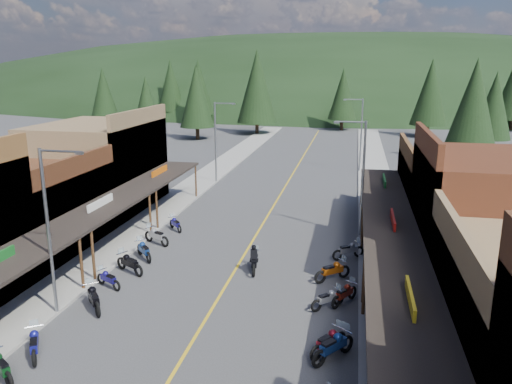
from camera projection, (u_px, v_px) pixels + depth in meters
The scene contains 40 objects.
ground at pixel (232, 275), 28.14m from camera, with size 220.00×220.00×0.00m, color #38383A.
centerline at pixel (283, 190), 47.14m from camera, with size 0.15×90.00×0.01m, color gold.
sidewalk_west at pixel (195, 185), 48.76m from camera, with size 3.40×94.00×0.15m, color gray.
sidewalk_east at pixel (377, 194), 45.47m from camera, with size 3.40×94.00×0.15m, color gray.
shop_west_2 at pixel (28, 211), 31.72m from camera, with size 10.90×9.00×6.20m.
shop_west_3 at pixel (101, 166), 40.60m from camera, with size 10.90×10.20×8.20m.
shop_east_2 at pixel (493, 222), 26.27m from camera, with size 10.90×9.00×8.20m.
shop_east_3 at pixel (456, 194), 35.64m from camera, with size 10.90×10.20×6.20m.
streetlight_0 at pixel (51, 225), 22.64m from camera, with size 2.16×0.18×8.00m.
streetlight_1 at pixel (217, 138), 49.24m from camera, with size 2.16×0.18×8.00m.
streetlight_2 at pixel (361, 174), 33.31m from camera, with size 2.16×0.18×8.00m.
streetlight_3 at pixel (360, 132), 54.21m from camera, with size 2.16×0.18×8.00m.
ridge_hill at pixel (336, 102), 156.39m from camera, with size 310.00×140.00×60.00m, color black.
pine_0 at pixel (104, 92), 92.99m from camera, with size 5.04×5.04×11.00m.
pine_1 at pixel (199, 87), 97.38m from camera, with size 5.88×5.88×12.50m.
pine_2 at pixel (257, 86), 83.14m from camera, with size 6.72×6.72×14.00m.
pine_3 at pixel (343, 94), 88.47m from camera, with size 5.04×5.04×11.00m.
pine_4 at pixel (430, 92), 79.93m from camera, with size 5.88×5.88×12.50m.
pine_7 at pixel (171, 86), 104.59m from camera, with size 5.88×5.88×12.50m.
pine_8 at pixel (147, 106), 68.81m from camera, with size 4.48×4.48×10.00m.
pine_9 at pixel (494, 105), 64.76m from camera, with size 4.93×4.93×10.80m.
pine_10 at pixel (196, 96), 77.36m from camera, with size 5.38×5.38×11.60m.
pine_11 at pixel (474, 103), 58.67m from camera, with size 5.82×5.82×12.40m.
bike_west_3 at pixel (0, 366), 18.67m from camera, with size 0.72×2.16×1.23m, color #0C3E17, non-canonical shape.
bike_west_4 at pixel (34, 343), 20.21m from camera, with size 0.72×2.17×1.24m, color navy, non-canonical shape.
bike_west_5 at pixel (93, 297), 24.04m from camera, with size 0.78×2.34×1.34m, color black, non-canonical shape.
bike_west_6 at pixel (108, 278), 26.46m from camera, with size 0.63×1.90×1.09m, color navy, non-canonical shape.
bike_west_7 at pixel (129, 262), 28.29m from camera, with size 0.76×2.28×1.30m, color black, non-canonical shape.
bike_west_8 at pixel (144, 249), 30.36m from camera, with size 0.73×2.19×1.25m, color navy, non-canonical shape.
bike_west_9 at pixel (156, 235), 32.84m from camera, with size 0.75×2.26×1.29m, color gray, non-canonical shape.
bike_west_10 at pixel (175, 223), 35.63m from camera, with size 0.63×1.88×1.08m, color navy, non-canonical shape.
bike_east_4 at pixel (333, 345), 19.94m from camera, with size 0.77×2.32×1.33m, color navy, non-canonical shape.
bike_east_5 at pixel (328, 341), 20.37m from camera, with size 0.71×2.13×1.21m, color maroon, non-canonical shape.
bike_east_6 at pixel (328, 298), 24.20m from camera, with size 0.65×1.94×1.11m, color #949499, non-canonical shape.
bike_east_7 at pixel (344, 293), 24.68m from camera, with size 0.68×2.05×1.17m, color maroon, non-canonical shape.
bike_east_8 at pixel (332, 270), 27.30m from camera, with size 0.75×2.26×1.29m, color #A6470B, non-canonical shape.
bike_east_9 at pixel (348, 249), 30.39m from camera, with size 0.71×2.14×1.22m, color gray, non-canonical shape.
rider_on_bike at pixel (255, 260), 28.55m from camera, with size 1.04×2.30×1.69m.
pedestrian_east_a at pixel (391, 326), 20.80m from camera, with size 0.61×0.40×1.67m, color #2F2233.
pedestrian_east_b at pixel (383, 224), 33.85m from camera, with size 0.89×0.51×1.84m, color brown.
Camera 1 is at (6.42, -25.32, 11.56)m, focal length 35.00 mm.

